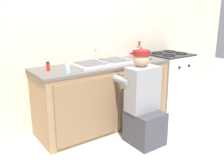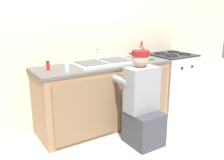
{
  "view_description": "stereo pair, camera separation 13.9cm",
  "coord_description": "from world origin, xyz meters",
  "px_view_note": "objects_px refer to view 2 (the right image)",
  "views": [
    {
      "loc": [
        -1.74,
        -2.36,
        1.53
      ],
      "look_at": [
        0.0,
        0.1,
        0.69
      ],
      "focal_mm": 40.0,
      "sensor_mm": 36.0,
      "label": 1
    },
    {
      "loc": [
        -1.63,
        -2.44,
        1.53
      ],
      "look_at": [
        0.0,
        0.1,
        0.69
      ],
      "focal_mm": 40.0,
      "sensor_mm": 36.0,
      "label": 2
    }
  ],
  "objects_px": {
    "stove_range": "(171,81)",
    "soda_cup_red": "(138,54)",
    "cell_phone": "(148,59)",
    "plumber_person": "(142,106)",
    "spice_bottle_red": "(48,66)",
    "water_glass": "(67,68)",
    "vase_decorative": "(141,51)",
    "sink_double_basin": "(104,62)"
  },
  "relations": [
    {
      "from": "stove_range",
      "to": "soda_cup_red",
      "type": "bearing_deg",
      "value": 179.99
    },
    {
      "from": "stove_range",
      "to": "cell_phone",
      "type": "distance_m",
      "value": 0.7
    },
    {
      "from": "water_glass",
      "to": "soda_cup_red",
      "type": "height_order",
      "value": "soda_cup_red"
    },
    {
      "from": "cell_phone",
      "to": "vase_decorative",
      "type": "height_order",
      "value": "vase_decorative"
    },
    {
      "from": "sink_double_basin",
      "to": "cell_phone",
      "type": "relative_size",
      "value": 5.71
    },
    {
      "from": "cell_phone",
      "to": "soda_cup_red",
      "type": "relative_size",
      "value": 0.92
    },
    {
      "from": "vase_decorative",
      "to": "soda_cup_red",
      "type": "relative_size",
      "value": 1.51
    },
    {
      "from": "sink_double_basin",
      "to": "vase_decorative",
      "type": "height_order",
      "value": "vase_decorative"
    },
    {
      "from": "plumber_person",
      "to": "vase_decorative",
      "type": "xyz_separation_m",
      "value": [
        0.62,
        0.8,
        0.5
      ]
    },
    {
      "from": "soda_cup_red",
      "to": "plumber_person",
      "type": "bearing_deg",
      "value": -123.95
    },
    {
      "from": "sink_double_basin",
      "to": "cell_phone",
      "type": "bearing_deg",
      "value": -6.12
    },
    {
      "from": "plumber_person",
      "to": "soda_cup_red",
      "type": "relative_size",
      "value": 7.26
    },
    {
      "from": "sink_double_basin",
      "to": "soda_cup_red",
      "type": "distance_m",
      "value": 0.57
    },
    {
      "from": "plumber_person",
      "to": "water_glass",
      "type": "xyz_separation_m",
      "value": [
        -0.72,
        0.45,
        0.46
      ]
    },
    {
      "from": "plumber_person",
      "to": "soda_cup_red",
      "type": "height_order",
      "value": "plumber_person"
    },
    {
      "from": "soda_cup_red",
      "to": "vase_decorative",
      "type": "bearing_deg",
      "value": 39.67
    },
    {
      "from": "sink_double_basin",
      "to": "water_glass",
      "type": "relative_size",
      "value": 8.0
    },
    {
      "from": "sink_double_basin",
      "to": "stove_range",
      "type": "height_order",
      "value": "sink_double_basin"
    },
    {
      "from": "vase_decorative",
      "to": "soda_cup_red",
      "type": "bearing_deg",
      "value": -140.33
    },
    {
      "from": "spice_bottle_red",
      "to": "water_glass",
      "type": "bearing_deg",
      "value": -58.86
    },
    {
      "from": "spice_bottle_red",
      "to": "soda_cup_red",
      "type": "relative_size",
      "value": 0.69
    },
    {
      "from": "cell_phone",
      "to": "water_glass",
      "type": "bearing_deg",
      "value": -174.72
    },
    {
      "from": "stove_range",
      "to": "vase_decorative",
      "type": "xyz_separation_m",
      "value": [
        -0.5,
        0.15,
        0.51
      ]
    },
    {
      "from": "stove_range",
      "to": "vase_decorative",
      "type": "relative_size",
      "value": 3.89
    },
    {
      "from": "sink_double_basin",
      "to": "stove_range",
      "type": "xyz_separation_m",
      "value": [
        1.25,
        -0.0,
        -0.44
      ]
    },
    {
      "from": "vase_decorative",
      "to": "stove_range",
      "type": "bearing_deg",
      "value": -17.01
    },
    {
      "from": "stove_range",
      "to": "vase_decorative",
      "type": "height_order",
      "value": "vase_decorative"
    },
    {
      "from": "plumber_person",
      "to": "cell_phone",
      "type": "distance_m",
      "value": 0.9
    },
    {
      "from": "sink_double_basin",
      "to": "plumber_person",
      "type": "distance_m",
      "value": 0.79
    },
    {
      "from": "sink_double_basin",
      "to": "stove_range",
      "type": "bearing_deg",
      "value": -0.1
    },
    {
      "from": "stove_range",
      "to": "spice_bottle_red",
      "type": "xyz_separation_m",
      "value": [
        -1.98,
        0.04,
        0.47
      ]
    },
    {
      "from": "stove_range",
      "to": "vase_decorative",
      "type": "distance_m",
      "value": 0.73
    },
    {
      "from": "stove_range",
      "to": "water_glass",
      "type": "relative_size",
      "value": 8.94
    },
    {
      "from": "vase_decorative",
      "to": "spice_bottle_red",
      "type": "xyz_separation_m",
      "value": [
        -1.48,
        -0.11,
        -0.04
      ]
    },
    {
      "from": "spice_bottle_red",
      "to": "stove_range",
      "type": "bearing_deg",
      "value": -1.11
    },
    {
      "from": "vase_decorative",
      "to": "water_glass",
      "type": "xyz_separation_m",
      "value": [
        -1.34,
        -0.34,
        -0.04
      ]
    },
    {
      "from": "vase_decorative",
      "to": "spice_bottle_red",
      "type": "height_order",
      "value": "vase_decorative"
    },
    {
      "from": "cell_phone",
      "to": "sink_double_basin",
      "type": "bearing_deg",
      "value": 173.88
    },
    {
      "from": "plumber_person",
      "to": "stove_range",
      "type": "bearing_deg",
      "value": 29.98
    },
    {
      "from": "cell_phone",
      "to": "spice_bottle_red",
      "type": "distance_m",
      "value": 1.43
    },
    {
      "from": "water_glass",
      "to": "soda_cup_red",
      "type": "xyz_separation_m",
      "value": [
        1.16,
        0.19,
        0.03
      ]
    },
    {
      "from": "cell_phone",
      "to": "spice_bottle_red",
      "type": "bearing_deg",
      "value": 175.55
    }
  ]
}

